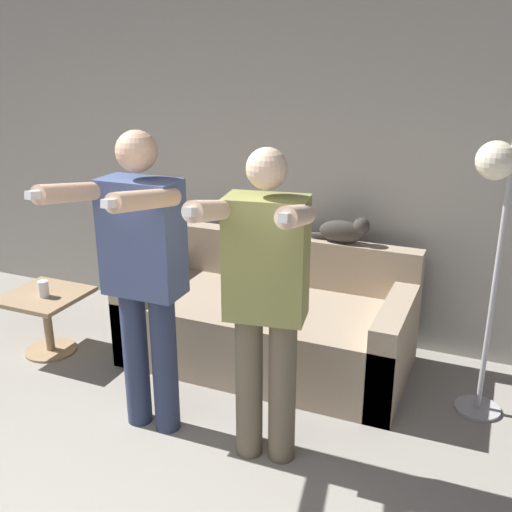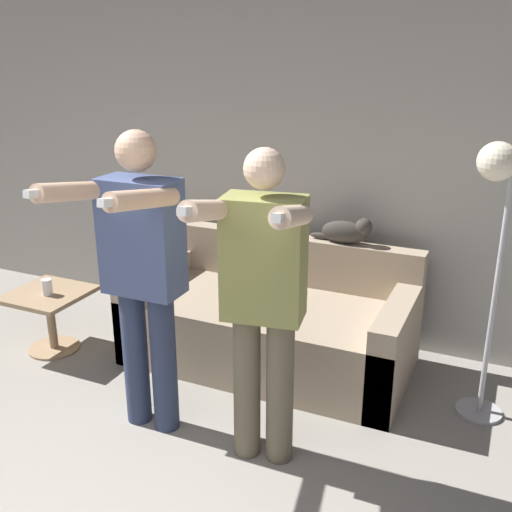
{
  "view_description": "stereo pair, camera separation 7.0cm",
  "coord_description": "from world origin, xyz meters",
  "px_view_note": "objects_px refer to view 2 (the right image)",
  "views": [
    {
      "loc": [
        1.51,
        -0.94,
        2.04
      ],
      "look_at": [
        0.26,
        1.98,
        0.93
      ],
      "focal_mm": 42.0,
      "sensor_mm": 36.0,
      "label": 1
    },
    {
      "loc": [
        1.57,
        -0.91,
        2.04
      ],
      "look_at": [
        0.26,
        1.98,
        0.93
      ],
      "focal_mm": 42.0,
      "sensor_mm": 36.0,
      "label": 2
    }
  ],
  "objects_px": {
    "couch": "(270,324)",
    "person_right": "(263,294)",
    "side_table": "(50,308)",
    "cup": "(47,287)",
    "cat": "(347,231)",
    "person_left": "(141,267)"
  },
  "relations": [
    {
      "from": "couch",
      "to": "person_right",
      "type": "bearing_deg",
      "value": -69.28
    },
    {
      "from": "couch",
      "to": "side_table",
      "type": "bearing_deg",
      "value": -161.45
    },
    {
      "from": "person_right",
      "to": "cat",
      "type": "height_order",
      "value": "person_right"
    },
    {
      "from": "couch",
      "to": "cup",
      "type": "distance_m",
      "value": 1.55
    },
    {
      "from": "couch",
      "to": "cat",
      "type": "distance_m",
      "value": 0.81
    },
    {
      "from": "person_left",
      "to": "cup",
      "type": "height_order",
      "value": "person_left"
    },
    {
      "from": "cat",
      "to": "cup",
      "type": "height_order",
      "value": "cat"
    },
    {
      "from": "couch",
      "to": "cat",
      "type": "relative_size",
      "value": 4.29
    },
    {
      "from": "cat",
      "to": "cup",
      "type": "xyz_separation_m",
      "value": [
        -1.84,
        -0.88,
        -0.39
      ]
    },
    {
      "from": "side_table",
      "to": "cup",
      "type": "distance_m",
      "value": 0.18
    },
    {
      "from": "couch",
      "to": "person_right",
      "type": "xyz_separation_m",
      "value": [
        0.37,
        -0.97,
        0.66
      ]
    },
    {
      "from": "side_table",
      "to": "person_left",
      "type": "bearing_deg",
      "value": -22.58
    },
    {
      "from": "couch",
      "to": "cup",
      "type": "bearing_deg",
      "value": -159.93
    },
    {
      "from": "person_left",
      "to": "cat",
      "type": "xyz_separation_m",
      "value": [
        0.73,
        1.33,
        -0.08
      ]
    },
    {
      "from": "couch",
      "to": "cup",
      "type": "relative_size",
      "value": 16.86
    },
    {
      "from": "side_table",
      "to": "cup",
      "type": "relative_size",
      "value": 4.62
    },
    {
      "from": "person_right",
      "to": "cat",
      "type": "bearing_deg",
      "value": 79.28
    },
    {
      "from": "cat",
      "to": "side_table",
      "type": "xyz_separation_m",
      "value": [
        -1.87,
        -0.85,
        -0.56
      ]
    },
    {
      "from": "couch",
      "to": "cup",
      "type": "xyz_separation_m",
      "value": [
        -1.44,
        -0.53,
        0.22
      ]
    },
    {
      "from": "person_left",
      "to": "couch",
      "type": "bearing_deg",
      "value": 70.57
    },
    {
      "from": "couch",
      "to": "person_left",
      "type": "relative_size",
      "value": 1.12
    },
    {
      "from": "couch",
      "to": "side_table",
      "type": "height_order",
      "value": "couch"
    }
  ]
}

